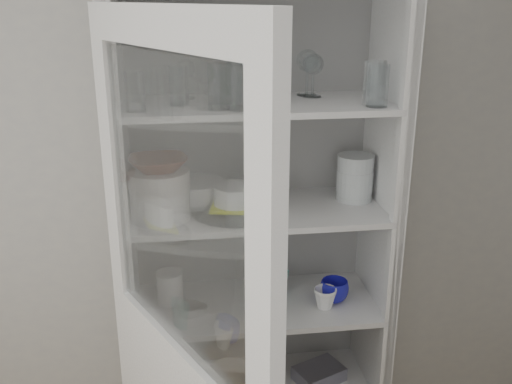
# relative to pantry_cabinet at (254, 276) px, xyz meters

# --- Properties ---
(wall_back) EXTENTS (3.60, 0.02, 2.60)m
(wall_back) POSITION_rel_pantry_cabinet_xyz_m (-0.20, 0.16, 0.36)
(wall_back) COLOR #9E9E9D
(wall_back) RESTS_ON ground
(pantry_cabinet) EXTENTS (1.00, 0.45, 2.10)m
(pantry_cabinet) POSITION_rel_pantry_cabinet_xyz_m (0.00, 0.00, 0.00)
(pantry_cabinet) COLOR #BABAB9
(pantry_cabinet) RESTS_ON floor
(tumbler_0) EXTENTS (0.08, 0.08, 0.13)m
(tumbler_0) POSITION_rel_pantry_cabinet_xyz_m (-0.41, -0.19, 0.78)
(tumbler_0) COLOR silver
(tumbler_0) RESTS_ON shelf_glass
(tumbler_1) EXTENTS (0.10, 0.10, 0.15)m
(tumbler_1) POSITION_rel_pantry_cabinet_xyz_m (-0.10, -0.18, 0.80)
(tumbler_1) COLOR silver
(tumbler_1) RESTS_ON shelf_glass
(tumbler_2) EXTENTS (0.09, 0.09, 0.15)m
(tumbler_2) POSITION_rel_pantry_cabinet_xyz_m (-0.08, -0.21, 0.80)
(tumbler_2) COLOR silver
(tumbler_2) RESTS_ON shelf_glass
(tumbler_3) EXTENTS (0.09, 0.09, 0.15)m
(tumbler_3) POSITION_rel_pantry_cabinet_xyz_m (-0.14, -0.19, 0.80)
(tumbler_3) COLOR silver
(tumbler_3) RESTS_ON shelf_glass
(tumbler_4) EXTENTS (0.06, 0.06, 0.13)m
(tumbler_4) POSITION_rel_pantry_cabinet_xyz_m (-0.02, -0.18, 0.78)
(tumbler_4) COLOR silver
(tumbler_4) RESTS_ON shelf_glass
(tumbler_5) EXTENTS (0.09, 0.09, 0.15)m
(tumbler_5) POSITION_rel_pantry_cabinet_xyz_m (0.39, -0.19, 0.80)
(tumbler_5) COLOR silver
(tumbler_5) RESTS_ON shelf_glass
(tumbler_6) EXTENTS (0.09, 0.09, 0.14)m
(tumbler_6) POSITION_rel_pantry_cabinet_xyz_m (0.39, -0.22, 0.79)
(tumbler_6) COLOR silver
(tumbler_6) RESTS_ON shelf_glass
(tumbler_7) EXTENTS (0.08, 0.08, 0.13)m
(tumbler_7) POSITION_rel_pantry_cabinet_xyz_m (-0.27, -0.09, 0.79)
(tumbler_7) COLOR silver
(tumbler_7) RESTS_ON shelf_glass
(tumbler_8) EXTENTS (0.07, 0.07, 0.12)m
(tumbler_8) POSITION_rel_pantry_cabinet_xyz_m (-0.11, -0.09, 0.78)
(tumbler_8) COLOR silver
(tumbler_8) RESTS_ON shelf_glass
(tumbler_9) EXTENTS (0.08, 0.08, 0.14)m
(tumbler_9) POSITION_rel_pantry_cabinet_xyz_m (-0.12, -0.09, 0.79)
(tumbler_9) COLOR silver
(tumbler_9) RESTS_ON shelf_glass
(tumbler_10) EXTENTS (0.09, 0.09, 0.14)m
(tumbler_10) POSITION_rel_pantry_cabinet_xyz_m (0.05, -0.05, 0.79)
(tumbler_10) COLOR silver
(tumbler_10) RESTS_ON shelf_glass
(goblet_0) EXTENTS (0.07, 0.07, 0.16)m
(goblet_0) POSITION_rel_pantry_cabinet_xyz_m (-0.24, 0.03, 0.80)
(goblet_0) COLOR silver
(goblet_0) RESTS_ON shelf_glass
(goblet_1) EXTENTS (0.07, 0.07, 0.15)m
(goblet_1) POSITION_rel_pantry_cabinet_xyz_m (0.06, 0.05, 0.80)
(goblet_1) COLOR silver
(goblet_1) RESTS_ON shelf_glass
(goblet_2) EXTENTS (0.08, 0.08, 0.19)m
(goblet_2) POSITION_rel_pantry_cabinet_xyz_m (0.21, 0.04, 0.81)
(goblet_2) COLOR silver
(goblet_2) RESTS_ON shelf_glass
(goblet_3) EXTENTS (0.08, 0.08, 0.17)m
(goblet_3) POSITION_rel_pantry_cabinet_xyz_m (0.22, 0.01, 0.81)
(goblet_3) COLOR silver
(goblet_3) RESTS_ON shelf_glass
(plate_stack_front) EXTENTS (0.21, 0.21, 0.11)m
(plate_stack_front) POSITION_rel_pantry_cabinet_xyz_m (-0.35, -0.13, 0.38)
(plate_stack_front) COLOR white
(plate_stack_front) RESTS_ON shelf_plates
(plate_stack_back) EXTENTS (0.22, 0.22, 0.08)m
(plate_stack_back) POSITION_rel_pantry_cabinet_xyz_m (-0.22, 0.03, 0.36)
(plate_stack_back) COLOR white
(plate_stack_back) RESTS_ON shelf_plates
(cream_bowl) EXTENTS (0.26, 0.26, 0.07)m
(cream_bowl) POSITION_rel_pantry_cabinet_xyz_m (-0.35, -0.13, 0.47)
(cream_bowl) COLOR silver
(cream_bowl) RESTS_ON plate_stack_front
(terracotta_bowl) EXTENTS (0.22, 0.22, 0.05)m
(terracotta_bowl) POSITION_rel_pantry_cabinet_xyz_m (-0.35, -0.13, 0.52)
(terracotta_bowl) COLOR #552010
(terracotta_bowl) RESTS_ON cream_bowl
(glass_platter) EXTENTS (0.44, 0.44, 0.02)m
(glass_platter) POSITION_rel_pantry_cabinet_xyz_m (-0.08, -0.09, 0.33)
(glass_platter) COLOR silver
(glass_platter) RESTS_ON shelf_plates
(yellow_trivet) EXTENTS (0.20, 0.20, 0.01)m
(yellow_trivet) POSITION_rel_pantry_cabinet_xyz_m (-0.08, -0.09, 0.35)
(yellow_trivet) COLOR yellow
(yellow_trivet) RESTS_ON glass_platter
(white_ramekin) EXTENTS (0.19, 0.19, 0.07)m
(white_ramekin) POSITION_rel_pantry_cabinet_xyz_m (-0.08, -0.09, 0.39)
(white_ramekin) COLOR white
(white_ramekin) RESTS_ON yellow_trivet
(grey_bowl_stack) EXTENTS (0.14, 0.14, 0.18)m
(grey_bowl_stack) POSITION_rel_pantry_cabinet_xyz_m (0.39, -0.03, 0.41)
(grey_bowl_stack) COLOR #AFB5B6
(grey_bowl_stack) RESTS_ON shelf_plates
(mug_blue) EXTENTS (0.15, 0.15, 0.09)m
(mug_blue) POSITION_rel_pantry_cabinet_xyz_m (0.31, -0.10, -0.03)
(mug_blue) COLOR #1320A4
(mug_blue) RESTS_ON shelf_mugs
(mug_teal) EXTENTS (0.14, 0.14, 0.10)m
(mug_teal) POSITION_rel_pantry_cabinet_xyz_m (0.09, -0.01, -0.03)
(mug_teal) COLOR #167B6C
(mug_teal) RESTS_ON shelf_mugs
(mug_white) EXTENTS (0.10, 0.10, 0.08)m
(mug_white) POSITION_rel_pantry_cabinet_xyz_m (0.26, -0.15, -0.04)
(mug_white) COLOR white
(mug_white) RESTS_ON shelf_mugs
(teal_jar) EXTENTS (0.08, 0.08, 0.10)m
(teal_jar) POSITION_rel_pantry_cabinet_xyz_m (0.09, -0.01, -0.03)
(teal_jar) COLOR #167B6C
(teal_jar) RESTS_ON shelf_mugs
(measuring_cups) EXTENTS (0.09, 0.09, 0.04)m
(measuring_cups) POSITION_rel_pantry_cabinet_xyz_m (-0.26, -0.12, -0.06)
(measuring_cups) COLOR silver
(measuring_cups) RESTS_ON shelf_mugs
(white_canister) EXTENTS (0.13, 0.13, 0.13)m
(white_canister) POSITION_rel_pantry_cabinet_xyz_m (-0.34, -0.02, -0.02)
(white_canister) COLOR white
(white_canister) RESTS_ON shelf_mugs
(cream_dish) EXTENTS (0.26, 0.26, 0.07)m
(cream_dish) POSITION_rel_pantry_cabinet_xyz_m (-0.11, -0.06, -0.45)
(cream_dish) COLOR silver
(cream_dish) RESTS_ON shelf_bot
(tin_box) EXTENTS (0.24, 0.21, 0.06)m
(tin_box) POSITION_rel_pantry_cabinet_xyz_m (0.27, -0.07, -0.45)
(tin_box) COLOR gray
(tin_box) RESTS_ON shelf_bot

